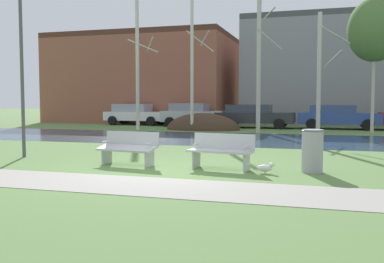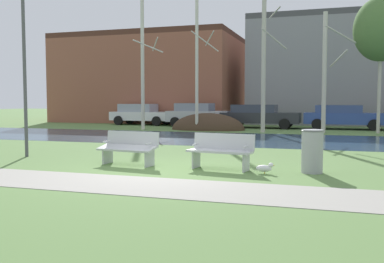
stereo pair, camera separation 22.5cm
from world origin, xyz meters
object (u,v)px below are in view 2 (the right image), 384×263
(streetlamp, at_px, (24,41))
(parked_hatch_third_dark, at_px, (259,115))
(trash_bin, at_px, (312,150))
(seagull, at_px, (265,168))
(parked_van_nearest_white, at_px, (141,114))
(bench_right, at_px, (221,150))
(bench_left, at_px, (129,147))
(parked_sedan_second_silver, at_px, (198,114))
(parked_wagon_fourth_blue, at_px, (343,116))

(streetlamp, height_order, parked_hatch_third_dark, streetlamp)
(trash_bin, bearing_deg, seagull, -155.81)
(parked_hatch_third_dark, bearing_deg, parked_van_nearest_white, 173.06)
(bench_right, distance_m, parked_hatch_third_dark, 16.73)
(bench_left, bearing_deg, parked_hatch_third_dark, 87.32)
(trash_bin, distance_m, parked_sedan_second_silver, 18.46)
(parked_van_nearest_white, bearing_deg, bench_right, -60.18)
(streetlamp, bearing_deg, parked_hatch_third_dark, 74.46)
(bench_right, distance_m, trash_bin, 2.15)
(parked_van_nearest_white, bearing_deg, bench_left, -66.63)
(seagull, bearing_deg, bench_left, 174.89)
(parked_sedan_second_silver, xyz_separation_m, parked_hatch_third_dark, (3.99, -0.21, -0.03))
(trash_bin, height_order, parked_sedan_second_silver, parked_sedan_second_silver)
(bench_left, height_order, trash_bin, trash_bin)
(streetlamp, bearing_deg, seagull, -7.20)
(parked_wagon_fourth_blue, bearing_deg, streetlamp, -120.02)
(parked_sedan_second_silver, bearing_deg, parked_hatch_third_dark, -2.97)
(seagull, distance_m, parked_van_nearest_white, 21.22)
(bench_left, height_order, parked_van_nearest_white, parked_van_nearest_white)
(trash_bin, bearing_deg, parked_hatch_third_dark, 103.17)
(parked_van_nearest_white, bearing_deg, seagull, -57.99)
(parked_hatch_third_dark, bearing_deg, streetlamp, -105.54)
(bench_right, height_order, parked_sedan_second_silver, parked_sedan_second_silver)
(parked_van_nearest_white, bearing_deg, streetlamp, -76.96)
(bench_left, relative_size, parked_sedan_second_silver, 0.40)
(streetlamp, xyz_separation_m, parked_hatch_third_dark, (4.46, 16.04, -2.67))
(trash_bin, distance_m, streetlamp, 8.83)
(trash_bin, bearing_deg, parked_sedan_second_silver, 115.16)
(streetlamp, distance_m, parked_sedan_second_silver, 16.47)
(parked_sedan_second_silver, bearing_deg, seagull, -68.34)
(trash_bin, bearing_deg, parked_van_nearest_white, 125.01)
(seagull, relative_size, streetlamp, 0.09)
(parked_van_nearest_white, relative_size, parked_wagon_fourth_blue, 0.94)
(seagull, height_order, parked_wagon_fourth_blue, parked_wagon_fourth_blue)
(bench_left, bearing_deg, seagull, -5.11)
(bench_left, xyz_separation_m, parked_van_nearest_white, (-7.63, 17.66, 0.30))
(bench_right, bearing_deg, parked_van_nearest_white, 119.82)
(parked_hatch_third_dark, distance_m, parked_wagon_fourth_blue, 4.96)
(bench_left, xyz_separation_m, streetlamp, (-3.68, 0.60, 2.97))
(parked_sedan_second_silver, bearing_deg, bench_left, -79.22)
(bench_right, bearing_deg, bench_left, 180.00)
(parked_van_nearest_white, distance_m, parked_hatch_third_dark, 8.47)
(parked_van_nearest_white, height_order, parked_wagon_fourth_blue, parked_van_nearest_white)
(trash_bin, bearing_deg, streetlamp, 176.85)
(bench_left, bearing_deg, bench_right, 0.00)
(seagull, xyz_separation_m, parked_van_nearest_white, (-11.24, 17.98, 0.64))
(bench_left, bearing_deg, trash_bin, 1.72)
(seagull, xyz_separation_m, parked_hatch_third_dark, (-2.83, 16.96, 0.64))
(parked_hatch_third_dark, bearing_deg, bench_left, -92.68)
(bench_left, xyz_separation_m, parked_sedan_second_silver, (-3.21, 16.84, 0.33))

